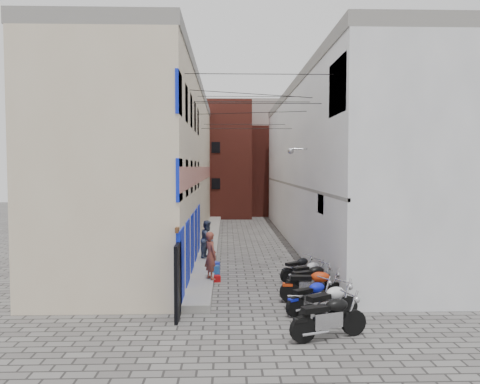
{
  "coord_description": "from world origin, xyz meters",
  "views": [
    {
      "loc": [
        -1.11,
        -13.79,
        4.4
      ],
      "look_at": [
        -0.36,
        12.12,
        3.0
      ],
      "focal_mm": 35.0,
      "sensor_mm": 36.0,
      "label": 1
    }
  ],
  "objects": [
    {
      "name": "building_far_brick_right",
      "position": [
        3.0,
        30.0,
        4.0
      ],
      "size": [
        5.0,
        6.0,
        8.0
      ],
      "primitive_type": "cube",
      "color": "maroon",
      "rests_on": "ground"
    },
    {
      "name": "person_b",
      "position": [
        -1.98,
        7.45,
        1.1
      ],
      "size": [
        0.88,
        1.0,
        1.71
      ],
      "primitive_type": "imported",
      "rotation": [
        0.0,
        0.0,
        1.23
      ],
      "color": "#394256",
      "rests_on": "plinth"
    },
    {
      "name": "motorcycle_d",
      "position": [
        1.68,
        1.02,
        0.63
      ],
      "size": [
        2.21,
        0.85,
        1.25
      ],
      "primitive_type": null,
      "rotation": [
        0.0,
        0.0,
        -1.65
      ],
      "color": "#B52E0C",
      "rests_on": "ground"
    },
    {
      "name": "far_shopfront",
      "position": [
        0.0,
        25.2,
        1.2
      ],
      "size": [
        2.0,
        0.3,
        2.4
      ],
      "primitive_type": "cube",
      "color": "black",
      "rests_on": "ground"
    },
    {
      "name": "motorcycle_g",
      "position": [
        1.69,
        4.07,
        0.52
      ],
      "size": [
        1.81,
        1.46,
        1.04
      ],
      "primitive_type": null,
      "rotation": [
        0.0,
        0.0,
        -0.99
      ],
      "color": "black",
      "rests_on": "ground"
    },
    {
      "name": "water_jug_near",
      "position": [
        -1.55,
        4.48,
        0.25
      ],
      "size": [
        0.42,
        0.42,
        0.5
      ],
      "primitive_type": "cylinder",
      "rotation": [
        0.0,
        0.0,
        0.4
      ],
      "color": "#2056A4",
      "rests_on": "ground"
    },
    {
      "name": "building_left",
      "position": [
        -4.98,
        12.95,
        4.5
      ],
      "size": [
        5.1,
        27.0,
        9.0
      ],
      "color": "beige",
      "rests_on": "ground"
    },
    {
      "name": "person_a",
      "position": [
        -1.7,
        3.32,
        1.13
      ],
      "size": [
        0.67,
        0.76,
        1.76
      ],
      "primitive_type": "imported",
      "rotation": [
        0.0,
        0.0,
        2.06
      ],
      "color": "brown",
      "rests_on": "plinth"
    },
    {
      "name": "ground",
      "position": [
        0.0,
        0.0,
        0.0
      ],
      "size": [
        90.0,
        90.0,
        0.0
      ],
      "primitive_type": "plane",
      "color": "#54514F",
      "rests_on": "ground"
    },
    {
      "name": "motorcycle_b",
      "position": [
        1.75,
        -1.02,
        0.63
      ],
      "size": [
        2.2,
        1.74,
        1.26
      ],
      "primitive_type": null,
      "rotation": [
        0.0,
        0.0,
        -1.01
      ],
      "color": "silver",
      "rests_on": "ground"
    },
    {
      "name": "building_far_concrete",
      "position": [
        0.0,
        34.0,
        5.5
      ],
      "size": [
        8.0,
        5.0,
        11.0
      ],
      "primitive_type": "cube",
      "color": "gray",
      "rests_on": "ground"
    },
    {
      "name": "motorcycle_c",
      "position": [
        1.45,
        -0.02,
        0.55
      ],
      "size": [
        1.94,
        1.5,
        1.1
      ],
      "primitive_type": null,
      "rotation": [
        0.0,
        0.0,
        -1.02
      ],
      "color": "#0C16B7",
      "rests_on": "ground"
    },
    {
      "name": "motorcycle_f",
      "position": [
        1.9,
        3.09,
        0.53
      ],
      "size": [
        1.91,
        1.37,
        1.07
      ],
      "primitive_type": null,
      "rotation": [
        0.0,
        0.0,
        -1.09
      ],
      "color": "silver",
      "rests_on": "ground"
    },
    {
      "name": "motorcycle_a",
      "position": [
        1.49,
        -2.15,
        0.63
      ],
      "size": [
        2.27,
        1.34,
        1.26
      ],
      "primitive_type": null,
      "rotation": [
        0.0,
        0.0,
        -1.24
      ],
      "color": "black",
      "rests_on": "ground"
    },
    {
      "name": "building_far_brick_left",
      "position": [
        -2.0,
        28.0,
        5.0
      ],
      "size": [
        6.0,
        6.0,
        10.0
      ],
      "primitive_type": "cube",
      "color": "maroon",
      "rests_on": "ground"
    },
    {
      "name": "plinth",
      "position": [
        -2.05,
        13.0,
        0.12
      ],
      "size": [
        0.9,
        26.0,
        0.25
      ],
      "primitive_type": "cube",
      "color": "gray",
      "rests_on": "ground"
    },
    {
      "name": "overhead_wires",
      "position": [
        0.0,
        7.64,
        7.12
      ],
      "size": [
        5.8,
        13.02,
        1.32
      ],
      "color": "black",
      "rests_on": "ground"
    },
    {
      "name": "red_crate",
      "position": [
        -1.55,
        3.92,
        0.12
      ],
      "size": [
        0.43,
        0.36,
        0.24
      ],
      "primitive_type": "cube",
      "rotation": [
        0.0,
        0.0,
        0.21
      ],
      "color": "#9B0B0D",
      "rests_on": "ground"
    },
    {
      "name": "building_right",
      "position": [
        5.0,
        13.0,
        4.51
      ],
      "size": [
        5.94,
        26.0,
        9.0
      ],
      "color": "silver",
      "rests_on": "ground"
    },
    {
      "name": "motorcycle_e",
      "position": [
        1.79,
        1.98,
        0.59
      ],
      "size": [
        2.14,
        1.39,
        1.19
      ],
      "primitive_type": null,
      "rotation": [
        0.0,
        0.0,
        -1.18
      ],
      "color": "black",
      "rests_on": "ground"
    },
    {
      "name": "water_jug_far",
      "position": [
        -1.55,
        4.99,
        0.27
      ],
      "size": [
        0.4,
        0.4,
        0.54
      ],
      "primitive_type": "cylinder",
      "rotation": [
        0.0,
        0.0,
        -0.18
      ],
      "color": "#2639C0",
      "rests_on": "ground"
    }
  ]
}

